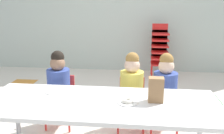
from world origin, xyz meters
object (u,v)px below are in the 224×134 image
at_px(paper_plate_center_table, 54,92).
at_px(seated_child_near_camera, 59,82).
at_px(craft_table, 100,106).
at_px(paper_plate_near_edge, 128,102).
at_px(kid_chair_red_stack, 160,48).
at_px(paper_bag_brown, 156,90).
at_px(donut_powdered_on_plate, 128,100).
at_px(seated_child_far_right, 165,86).
at_px(seated_child_middle_seat, 132,85).

bearing_deg(paper_plate_center_table, seated_child_near_camera, 102.35).
height_order(craft_table, paper_plate_near_edge, paper_plate_near_edge).
bearing_deg(paper_plate_near_edge, kid_chair_red_stack, 80.17).
bearing_deg(seated_child_near_camera, paper_bag_brown, -28.41).
xyz_separation_m(kid_chair_red_stack, donut_powdered_on_plate, (-0.50, -2.88, 0.05)).
height_order(craft_table, seated_child_far_right, seated_child_far_right).
relative_size(craft_table, seated_child_middle_seat, 2.29).
xyz_separation_m(seated_child_near_camera, paper_plate_near_edge, (0.82, -0.63, 0.05)).
bearing_deg(paper_bag_brown, paper_plate_center_table, 171.96).
height_order(paper_plate_near_edge, donut_powdered_on_plate, donut_powdered_on_plate).
bearing_deg(paper_bag_brown, seated_child_middle_seat, 111.21).
height_order(seated_child_middle_seat, paper_plate_center_table, seated_child_middle_seat).
bearing_deg(seated_child_middle_seat, craft_table, -112.78).
xyz_separation_m(paper_bag_brown, donut_powdered_on_plate, (-0.24, -0.06, -0.09)).
bearing_deg(paper_plate_center_table, paper_plate_near_edge, -15.07).
distance_m(paper_plate_near_edge, paper_plate_center_table, 0.75).
distance_m(craft_table, seated_child_near_camera, 0.85).
bearing_deg(seated_child_far_right, paper_plate_center_table, -158.47).
bearing_deg(seated_child_far_right, kid_chair_red_stack, 87.11).
height_order(craft_table, paper_bag_brown, paper_bag_brown).
xyz_separation_m(seated_child_far_right, paper_plate_center_table, (-1.11, -0.44, 0.05)).
height_order(seated_child_far_right, paper_plate_center_table, seated_child_far_right).
height_order(kid_chair_red_stack, donut_powdered_on_plate, kid_chair_red_stack).
relative_size(paper_bag_brown, paper_plate_near_edge, 1.22).
distance_m(craft_table, donut_powdered_on_plate, 0.25).
relative_size(craft_table, paper_bag_brown, 9.53).
relative_size(seated_child_middle_seat, paper_bag_brown, 4.17).
relative_size(seated_child_near_camera, paper_plate_center_table, 5.10).
relative_size(craft_table, kid_chair_red_stack, 2.02).
bearing_deg(paper_plate_near_edge, seated_child_near_camera, 142.35).
bearing_deg(paper_plate_near_edge, seated_child_far_right, 58.66).
relative_size(paper_plate_center_table, donut_powdered_on_plate, 1.80).
height_order(craft_table, seated_child_near_camera, seated_child_near_camera).
height_order(seated_child_near_camera, paper_bag_brown, seated_child_near_camera).
relative_size(seated_child_near_camera, paper_bag_brown, 4.17).
height_order(seated_child_far_right, kid_chair_red_stack, kid_chair_red_stack).
bearing_deg(seated_child_near_camera, paper_plate_near_edge, -37.65).
bearing_deg(donut_powdered_on_plate, kid_chair_red_stack, 80.17).
relative_size(craft_table, paper_plate_center_table, 11.65).
height_order(paper_bag_brown, paper_plate_near_edge, paper_bag_brown).
xyz_separation_m(craft_table, kid_chair_red_stack, (0.74, 2.87, 0.02)).
distance_m(seated_child_far_right, paper_plate_near_edge, 0.74).
relative_size(seated_child_near_camera, paper_plate_near_edge, 5.10).
xyz_separation_m(seated_child_near_camera, seated_child_middle_seat, (0.84, -0.00, 0.00)).
relative_size(seated_child_middle_seat, kid_chair_red_stack, 0.88).
distance_m(seated_child_middle_seat, paper_plate_center_table, 0.86).
relative_size(kid_chair_red_stack, donut_powdered_on_plate, 10.38).
bearing_deg(seated_child_far_right, paper_bag_brown, -104.09).
xyz_separation_m(seated_child_middle_seat, paper_plate_center_table, (-0.74, -0.44, 0.05)).
xyz_separation_m(paper_plate_near_edge, donut_powdered_on_plate, (0.00, 0.00, 0.02)).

